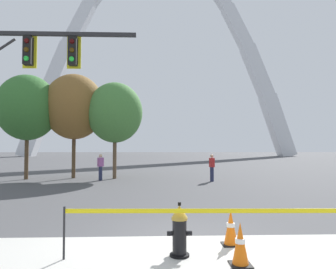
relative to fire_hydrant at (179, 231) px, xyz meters
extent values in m
plane|color=#474749|center=(0.03, 1.16, -0.47)|extent=(240.00, 240.00, 0.00)
cylinder|color=black|center=(0.00, -0.01, -0.44)|extent=(0.36, 0.36, 0.05)
cylinder|color=black|center=(0.00, -0.01, -0.11)|extent=(0.26, 0.26, 0.62)
cylinder|color=#A8842D|center=(0.00, -0.01, 0.22)|extent=(0.30, 0.30, 0.04)
cone|color=#A8842D|center=(0.00, -0.01, 0.35)|extent=(0.30, 0.30, 0.22)
cylinder|color=black|center=(0.00, -0.01, 0.49)|extent=(0.06, 0.06, 0.06)
cylinder|color=black|center=(-0.18, -0.01, -0.04)|extent=(0.10, 0.09, 0.09)
cylinder|color=black|center=(0.18, -0.01, -0.04)|extent=(0.10, 0.09, 0.09)
cylinder|color=black|center=(0.00, 0.19, -0.14)|extent=(0.13, 0.14, 0.13)
cylinder|color=black|center=(0.00, 0.27, -0.14)|extent=(0.15, 0.03, 0.15)
cylinder|color=#232326|center=(-2.08, -0.10, 0.00)|extent=(0.04, 0.04, 0.94)
cube|color=yellow|center=(0.45, -0.18, 0.40)|extent=(5.05, 0.17, 0.08)
cube|color=black|center=(1.00, -0.47, -0.45)|extent=(0.36, 0.36, 0.03)
cone|color=orange|center=(1.00, -0.47, -0.09)|extent=(0.28, 0.28, 0.70)
cylinder|color=white|center=(1.00, -0.47, -0.05)|extent=(0.17, 0.17, 0.08)
cube|color=black|center=(1.10, 0.60, -0.45)|extent=(0.36, 0.36, 0.03)
cone|color=orange|center=(1.10, 0.60, -0.09)|extent=(0.28, 0.28, 0.70)
cylinder|color=white|center=(1.10, 0.60, -0.05)|extent=(0.17, 0.17, 0.08)
cube|color=#232326|center=(-4.18, 4.02, 5.13)|extent=(6.20, 0.12, 0.12)
cube|color=black|center=(-4.48, 4.02, 4.58)|extent=(0.26, 0.24, 0.90)
cube|color=gold|center=(-4.48, 4.16, 4.58)|extent=(0.44, 0.03, 1.04)
sphere|color=#360606|center=(-4.48, 3.89, 4.86)|extent=(0.16, 0.16, 0.16)
sphere|color=#392706|center=(-4.48, 3.89, 4.58)|extent=(0.16, 0.16, 0.16)
sphere|color=green|center=(-4.48, 3.89, 4.30)|extent=(0.16, 0.16, 0.16)
cube|color=black|center=(-3.08, 4.02, 4.58)|extent=(0.26, 0.24, 0.90)
cube|color=gold|center=(-3.08, 4.16, 4.58)|extent=(0.44, 0.03, 1.04)
sphere|color=#360606|center=(-3.08, 3.89, 4.86)|extent=(0.16, 0.16, 0.16)
sphere|color=#392706|center=(-3.08, 3.89, 4.58)|extent=(0.16, 0.16, 0.16)
sphere|color=green|center=(-3.08, 3.89, 4.30)|extent=(0.16, 0.16, 0.16)
cube|color=silver|center=(-27.01, 63.29, 6.34)|extent=(7.64, 3.27, 14.73)
cube|color=silver|center=(-22.51, 63.29, 18.81)|extent=(7.31, 2.98, 12.53)
cube|color=silver|center=(-18.00, 63.29, 29.02)|extent=(6.96, 2.69, 10.36)
cube|color=silver|center=(18.05, 63.29, 29.02)|extent=(6.96, 2.69, 10.36)
cube|color=silver|center=(22.56, 63.29, 18.81)|extent=(7.31, 2.98, 12.53)
cube|color=silver|center=(27.06, 63.29, 6.34)|extent=(7.64, 3.27, 14.73)
cylinder|color=brown|center=(-8.59, 13.96, 0.94)|extent=(0.24, 0.24, 2.82)
ellipsoid|color=#336B2D|center=(-8.59, 13.96, 4.05)|extent=(3.76, 3.76, 4.14)
cylinder|color=brown|center=(-5.83, 14.61, 0.99)|extent=(0.24, 0.24, 2.92)
ellipsoid|color=brown|center=(-5.83, 14.61, 4.20)|extent=(3.89, 3.89, 4.28)
cylinder|color=brown|center=(-3.11, 14.20, 0.86)|extent=(0.24, 0.24, 2.65)
ellipsoid|color=#427A38|center=(-3.11, 14.20, 3.78)|extent=(3.54, 3.54, 3.89)
cylinder|color=#232847|center=(-3.82, 13.14, -0.05)|extent=(0.22, 0.22, 0.84)
cube|color=#995193|center=(-3.82, 13.14, 0.64)|extent=(0.38, 0.38, 0.54)
sphere|color=beige|center=(-3.82, 13.14, 1.02)|extent=(0.20, 0.20, 0.20)
cylinder|color=#232847|center=(2.83, 12.33, -0.05)|extent=(0.22, 0.22, 0.84)
cube|color=#B22323|center=(2.83, 12.33, 0.64)|extent=(0.30, 0.39, 0.54)
sphere|color=tan|center=(2.83, 12.33, 1.02)|extent=(0.20, 0.20, 0.20)
camera|label=1|loc=(-0.42, -5.74, 1.54)|focal=32.97mm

